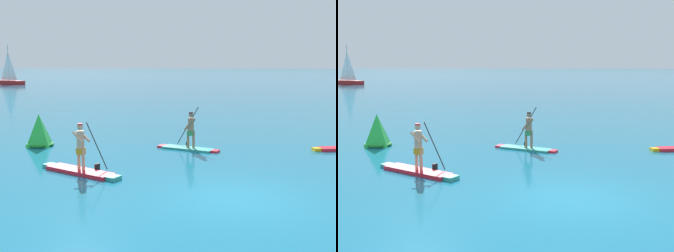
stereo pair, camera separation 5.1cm
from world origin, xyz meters
TOP-DOWN VIEW (x-y plane):
  - ground at (0.00, 0.00)m, footprint 440.00×440.00m
  - paddleboarder_near_left at (-5.02, 2.55)m, footprint 3.14×2.19m
  - paddleboarder_mid_center at (-1.20, 6.76)m, footprint 2.77×1.62m
  - race_marker_buoy at (-8.05, 7.36)m, footprint 1.44×1.44m
  - sailboat_left_horizon at (-30.49, 59.54)m, footprint 6.02×4.38m

SIDE VIEW (x-z plane):
  - ground at x=0.00m, z-range 0.00..0.00m
  - paddleboarder_near_left at x=-5.02m, z-range -0.56..1.20m
  - paddleboarder_mid_center at x=-1.20m, z-range -0.57..1.35m
  - race_marker_buoy at x=-8.05m, z-range -0.07..1.41m
  - sailboat_left_horizon at x=-30.49m, z-range -2.51..4.02m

